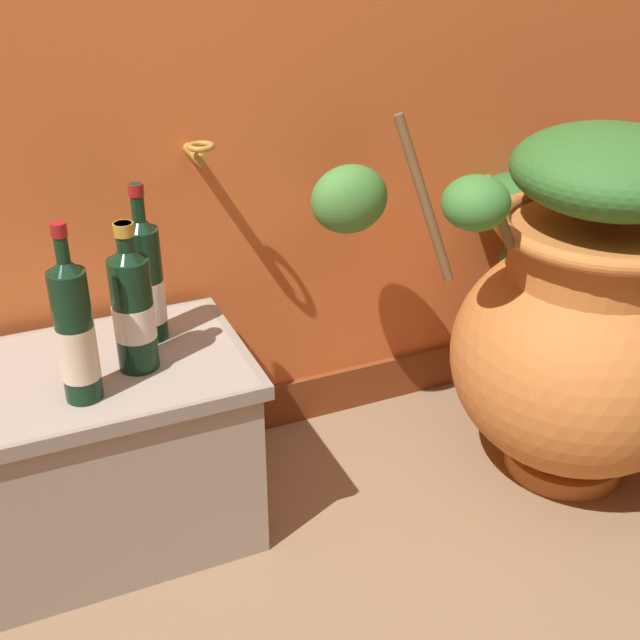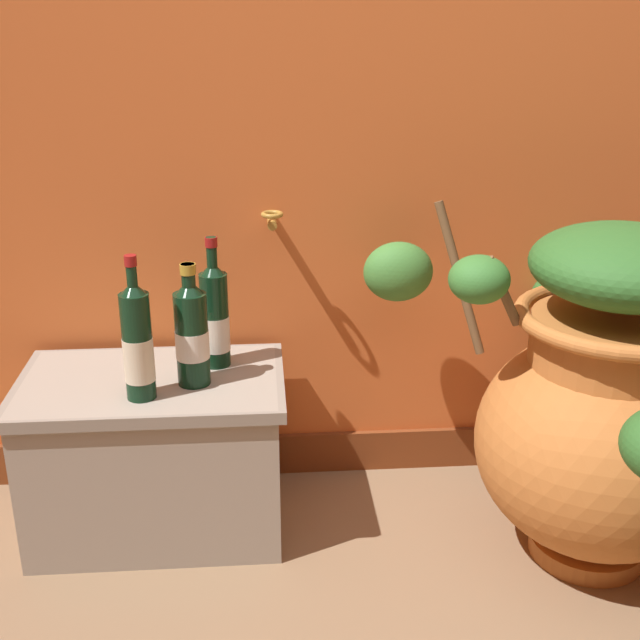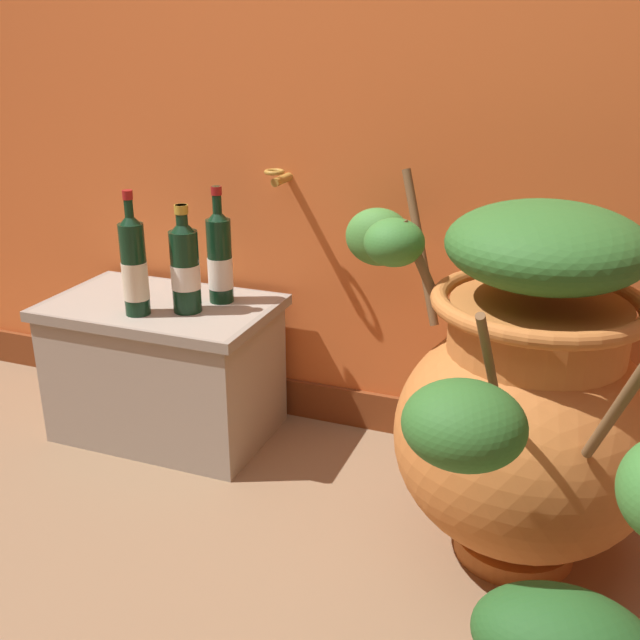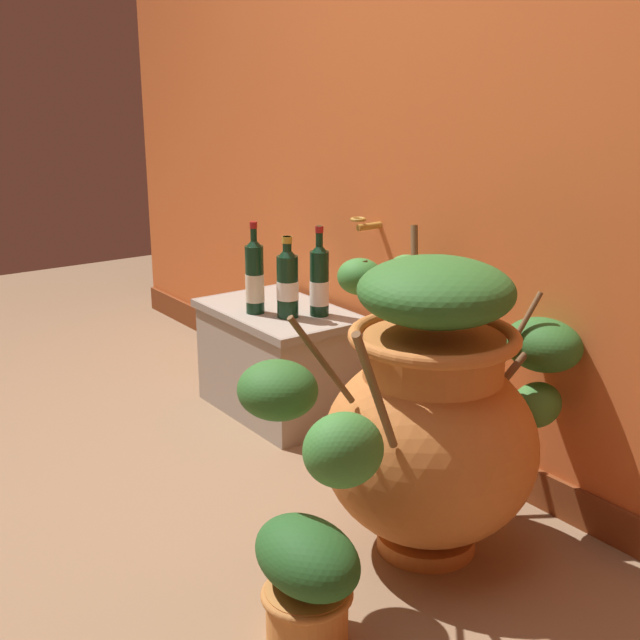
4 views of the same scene
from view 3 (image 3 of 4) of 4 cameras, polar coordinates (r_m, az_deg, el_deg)
name	(u,v)px [view 3 (image 3 of 4)]	position (r m, az deg, el deg)	size (l,w,h in m)	color
terracotta_urn	(528,398)	(1.70, 15.59, -5.74)	(0.85, 1.04, 0.84)	#C17033
stone_ledge	(165,364)	(2.28, -11.73, -3.29)	(0.65, 0.41, 0.42)	#9E9384
wine_bottle_left	(185,265)	(2.08, -10.27, 4.17)	(0.08, 0.08, 0.30)	black
wine_bottle_middle	(134,266)	(2.09, -14.00, 4.03)	(0.07, 0.07, 0.34)	black
wine_bottle_right	(220,257)	(2.15, -7.66, 4.80)	(0.07, 0.07, 0.33)	black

